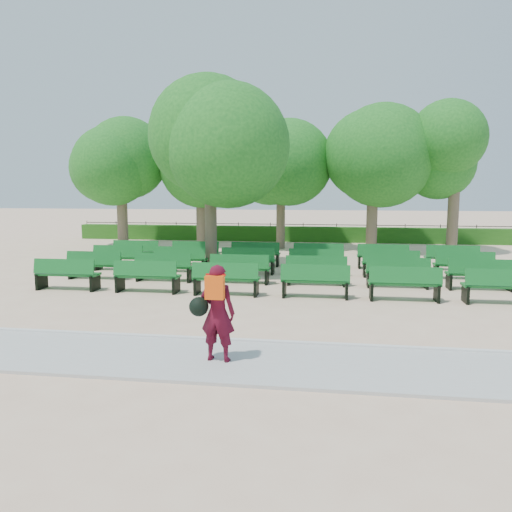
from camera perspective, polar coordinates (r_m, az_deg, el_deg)
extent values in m
plane|color=#DBB391|center=(16.45, -0.90, -3.31)|extent=(120.00, 120.00, 0.00)
cube|color=#B1B1AC|center=(9.46, -8.41, -11.55)|extent=(30.00, 2.20, 0.06)
cube|color=silver|center=(10.50, -6.57, -9.44)|extent=(30.00, 0.12, 0.10)
cube|color=#235C17|center=(30.17, 3.46, 2.54)|extent=(26.00, 0.70, 0.90)
cube|color=#116221|center=(17.47, 2.77, -1.03)|extent=(2.00, 0.65, 0.07)
cube|color=#116221|center=(17.21, 2.70, -0.25)|extent=(1.98, 0.25, 0.46)
cylinder|color=brown|center=(19.11, -5.17, 2.90)|extent=(0.45, 0.45, 3.11)
ellipsoid|color=#227120|center=(19.08, -5.27, 11.15)|extent=(4.34, 4.34, 3.90)
imported|color=#4C0A1A|center=(8.97, -4.41, -6.51)|extent=(0.68, 0.49, 1.75)
cube|color=#F5510C|center=(8.68, -4.74, -3.60)|extent=(0.33, 0.16, 0.41)
sphere|color=black|center=(8.97, -6.55, -5.77)|extent=(0.35, 0.35, 0.35)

